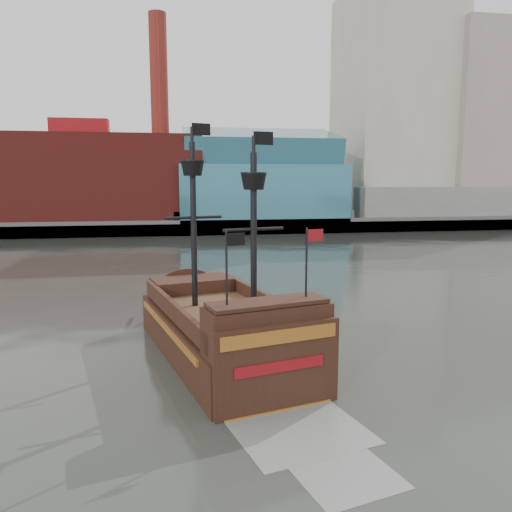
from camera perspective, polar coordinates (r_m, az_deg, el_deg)
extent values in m
plane|color=#2C2F29|center=(25.06, 6.13, -13.28)|extent=(400.00, 400.00, 0.00)
cube|color=slate|center=(114.82, -6.45, 4.47)|extent=(220.00, 60.00, 2.00)
cube|color=#4C4C49|center=(85.46, -5.31, 3.25)|extent=(220.00, 1.00, 2.60)
cube|color=maroon|center=(95.61, -19.24, 8.31)|extent=(42.00, 18.00, 15.00)
cube|color=#306D82|center=(93.82, 0.43, 7.26)|extent=(30.00, 16.00, 10.00)
cube|color=#BEB59D|center=(113.47, 15.22, 16.33)|extent=(20.00, 22.00, 46.00)
cube|color=gray|center=(118.15, 24.17, 13.62)|extent=(18.00, 18.00, 38.00)
cube|color=#BEB59D|center=(133.32, 16.16, 16.41)|extent=(24.00, 20.00, 52.00)
cube|color=slate|center=(103.86, 22.07, 5.67)|extent=(40.00, 6.00, 6.00)
cylinder|color=maroon|center=(98.14, -11.04, 19.50)|extent=(3.20, 3.20, 22.00)
cube|color=#306D82|center=(93.96, 0.44, 12.15)|extent=(28.00, 14.94, 8.78)
cube|color=black|center=(27.14, -3.99, -9.98)|extent=(8.75, 14.56, 2.95)
cube|color=#492A1A|center=(26.66, -4.03, -6.63)|extent=(7.88, 13.10, 0.34)
cube|color=black|center=(31.60, -7.34, -3.50)|extent=(5.33, 3.79, 1.13)
cube|color=black|center=(21.18, 1.34, -8.30)|extent=(5.66, 3.05, 2.04)
cube|color=black|center=(20.90, 2.56, -13.82)|extent=(5.46, 1.60, 4.53)
cube|color=#92551C|center=(20.14, 2.79, -9.21)|extent=(4.97, 1.31, 0.57)
cube|color=maroon|center=(20.56, 2.77, -12.51)|extent=(3.87, 1.04, 0.45)
cylinder|color=black|center=(27.16, -7.14, 3.46)|extent=(0.38, 0.38, 8.84)
cylinder|color=black|center=(24.34, -0.27, 2.12)|extent=(0.38, 0.38, 8.16)
cone|color=black|center=(27.06, -7.26, 9.92)|extent=(1.51, 1.51, 0.79)
cone|color=black|center=(24.18, -0.27, 8.53)|extent=(1.51, 1.51, 0.79)
cube|color=black|center=(27.33, -6.29, 14.21)|extent=(1.00, 0.28, 0.62)
cube|color=black|center=(24.47, 0.85, 13.31)|extent=(1.00, 0.28, 0.62)
cube|color=gray|center=(19.95, 5.07, -19.29)|extent=(5.65, 5.11, 0.02)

